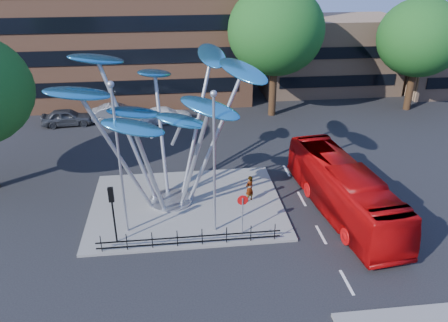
{
  "coord_description": "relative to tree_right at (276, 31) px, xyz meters",
  "views": [
    {
      "loc": [
        -1.44,
        -17.78,
        14.74
      ],
      "look_at": [
        1.14,
        4.0,
        4.03
      ],
      "focal_mm": 35.0,
      "sensor_mm": 36.0,
      "label": 1
    }
  ],
  "objects": [
    {
      "name": "tree_far",
      "position": [
        14.0,
        0.0,
        -0.93
      ],
      "size": [
        8.0,
        8.0,
        10.81
      ],
      "color": "black",
      "rests_on": "ground"
    },
    {
      "name": "parked_car_left",
      "position": [
        -19.32,
        -0.55,
        -7.26
      ],
      "size": [
        4.67,
        2.19,
        1.54
      ],
      "primitive_type": "imported",
      "rotation": [
        0.0,
        0.0,
        1.65
      ],
      "color": "#404247",
      "rests_on": "ground"
    },
    {
      "name": "pedestrian_railing_front",
      "position": [
        -9.0,
        -20.3,
        -7.48
      ],
      "size": [
        10.0,
        0.06,
        1.0
      ],
      "color": "black",
      "rests_on": "traffic_island"
    },
    {
      "name": "street_lamp_right",
      "position": [
        -7.5,
        -19.0,
        -2.94
      ],
      "size": [
        0.36,
        0.36,
        8.3
      ],
      "color": "#9EA0A5",
      "rests_on": "traffic_island"
    },
    {
      "name": "pedestrian",
      "position": [
        -5.0,
        -16.04,
        -7.0
      ],
      "size": [
        0.77,
        0.72,
        1.76
      ],
      "primitive_type": "imported",
      "rotation": [
        0.0,
        0.0,
        3.76
      ],
      "color": "gray",
      "rests_on": "traffic_island"
    },
    {
      "name": "traffic_light_island",
      "position": [
        -13.0,
        -19.5,
        -5.42
      ],
      "size": [
        0.28,
        0.18,
        3.42
      ],
      "color": "black",
      "rests_on": "traffic_island"
    },
    {
      "name": "parked_car_mid",
      "position": [
        -14.82,
        0.05,
        -7.24
      ],
      "size": [
        4.96,
        2.04,
        1.6
      ],
      "primitive_type": "imported",
      "rotation": [
        0.0,
        0.0,
        1.64
      ],
      "color": "#A1A4A9",
      "rests_on": "ground"
    },
    {
      "name": "no_entry_sign_island",
      "position": [
        -6.0,
        -19.48,
        -6.22
      ],
      "size": [
        0.6,
        0.1,
        2.45
      ],
      "color": "#9EA0A5",
      "rests_on": "traffic_island"
    },
    {
      "name": "tree_right",
      "position": [
        0.0,
        0.0,
        0.0
      ],
      "size": [
        8.8,
        8.8,
        12.11
      ],
      "color": "black",
      "rests_on": "ground"
    },
    {
      "name": "street_lamp_left",
      "position": [
        -12.5,
        -18.5,
        -2.68
      ],
      "size": [
        0.36,
        0.36,
        8.8
      ],
      "color": "#9EA0A5",
      "rests_on": "traffic_island"
    },
    {
      "name": "leaf_sculpture",
      "position": [
        -10.07,
        -15.32,
        -1.16
      ],
      "size": [
        12.72,
        9.54,
        9.51
      ],
      "color": "#9EA0A5",
      "rests_on": "traffic_island"
    },
    {
      "name": "traffic_island",
      "position": [
        -9.0,
        -16.0,
        -7.96
      ],
      "size": [
        12.0,
        9.0,
        0.15
      ],
      "primitive_type": "cube",
      "color": "slate",
      "rests_on": "ground"
    },
    {
      "name": "low_building_near",
      "position": [
        8.0,
        8.0,
        -4.04
      ],
      "size": [
        15.0,
        8.0,
        8.0
      ],
      "primitive_type": "cube",
      "color": "tan",
      "rests_on": "ground"
    },
    {
      "name": "parked_car_right",
      "position": [
        -10.32,
        -0.87,
        -7.32
      ],
      "size": [
        5.11,
        2.56,
        1.43
      ],
      "primitive_type": "imported",
      "rotation": [
        0.0,
        0.0,
        1.69
      ],
      "color": "white",
      "rests_on": "ground"
    },
    {
      "name": "ground",
      "position": [
        -8.0,
        -22.0,
        -8.04
      ],
      "size": [
        120.0,
        120.0,
        0.0
      ],
      "primitive_type": "plane",
      "color": "black",
      "rests_on": "ground"
    },
    {
      "name": "red_bus",
      "position": [
        0.43,
        -17.83,
        -6.43
      ],
      "size": [
        3.94,
        11.74,
        3.21
      ],
      "primitive_type": "imported",
      "rotation": [
        0.0,
        0.0,
        0.11
      ],
      "color": "#B40809",
      "rests_on": "ground"
    }
  ]
}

